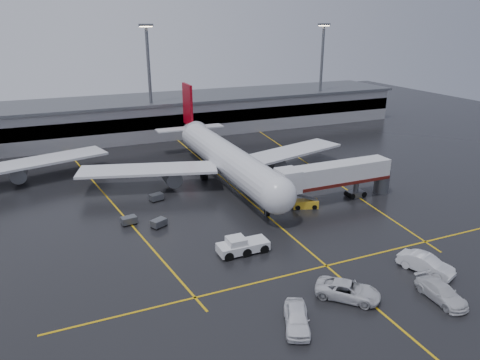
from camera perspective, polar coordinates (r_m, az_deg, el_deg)
name	(u,v)px	position (r m, az deg, el deg)	size (l,w,h in m)	color
ground	(247,198)	(69.33, 0.87, -2.38)	(220.00, 220.00, 0.00)	black
apron_line_centre	(247,198)	(69.33, 0.87, -2.37)	(0.25, 90.00, 0.02)	gold
apron_line_stop	(326,266)	(52.08, 10.98, -10.71)	(60.00, 0.25, 0.02)	gold
apron_line_left	(106,195)	(73.64, -16.80, -1.90)	(0.25, 70.00, 0.02)	gold
apron_line_right	(312,166)	(85.74, 9.15, 1.76)	(0.25, 70.00, 0.02)	gold
terminal	(167,115)	(111.87, -9.31, 8.24)	(122.00, 19.00, 8.60)	gray
light_mast_mid	(149,76)	(103.48, -11.53, 12.89)	(3.00, 1.20, 25.45)	#595B60
light_mast_right	(321,68)	(121.06, 10.38, 13.90)	(3.00, 1.20, 25.45)	#595B60
main_airliner	(224,156)	(76.39, -2.10, 3.07)	(48.80, 45.60, 14.10)	silver
jet_bridge	(335,176)	(68.68, 12.04, 0.46)	(19.90, 3.40, 6.05)	silver
pushback_tractor	(242,246)	(53.40, 0.21, -8.45)	(6.11, 2.63, 2.18)	silver
belt_loader	(305,204)	(66.56, 8.34, -3.03)	(4.03, 2.72, 2.35)	gold
service_van_a	(348,290)	(46.71, 13.63, -13.55)	(2.92, 6.33, 1.76)	silver
service_van_b	(441,292)	(49.43, 24.35, -12.94)	(2.36, 5.79, 1.68)	silver
service_van_c	(426,264)	(53.63, 22.65, -9.86)	(2.08, 5.95, 1.96)	silver
service_van_d	(297,318)	(42.16, 7.27, -17.11)	(2.16, 5.36, 1.83)	white
baggage_cart_a	(159,223)	(60.75, -10.35, -5.39)	(2.37, 2.08, 1.12)	#595B60
baggage_cart_b	(129,220)	(62.36, -14.03, -5.00)	(2.16, 1.57, 1.12)	#595B60
baggage_cart_c	(156,197)	(69.45, -10.64, -2.14)	(2.27, 1.77, 1.12)	#595B60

